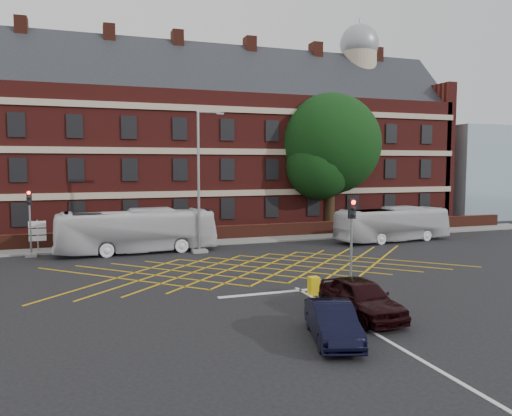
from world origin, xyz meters
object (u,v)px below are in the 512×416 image
object	(u,v)px
traffic_light_near	(351,251)
traffic_light_far	(30,229)
direction_signs	(37,232)
bus_right	(392,224)
street_lamp	(200,204)
car_maroon	(361,298)
bus_left	(137,231)
car_navy	(333,322)
deciduous_tree	(330,151)
utility_cabinet	(314,286)

from	to	relation	value
traffic_light_near	traffic_light_far	bearing A→B (deg)	138.20
traffic_light_far	direction_signs	size ratio (longest dim) A/B	1.94
bus_right	traffic_light_near	bearing A→B (deg)	133.71
street_lamp	car_maroon	bearing A→B (deg)	-80.41
bus_left	car_navy	distance (m)	19.87
bus_left	deciduous_tree	world-z (taller)	deciduous_tree
car_maroon	car_navy	bearing A→B (deg)	-140.13
car_navy	traffic_light_far	world-z (taller)	traffic_light_far
traffic_light_far	utility_cabinet	world-z (taller)	traffic_light_far
car_navy	utility_cabinet	size ratio (longest dim) A/B	4.73
traffic_light_near	traffic_light_far	world-z (taller)	same
bus_right	bus_left	bearing A→B (deg)	81.15
bus_left	traffic_light_near	size ratio (longest dim) A/B	2.47
car_navy	utility_cabinet	world-z (taller)	car_navy
car_navy	traffic_light_near	xyz separation A→B (m)	(4.32, 6.31, 1.13)
car_maroon	deciduous_tree	distance (m)	27.13
traffic_light_far	street_lamp	xyz separation A→B (m)	(10.64, -1.94, 1.52)
bus_left	traffic_light_far	world-z (taller)	traffic_light_far
bus_left	traffic_light_far	distance (m)	6.62
car_navy	utility_cabinet	xyz separation A→B (m)	(2.01, 5.62, -0.23)
car_navy	street_lamp	world-z (taller)	street_lamp
bus_left	traffic_light_far	bearing A→B (deg)	81.25
deciduous_tree	traffic_light_far	bearing A→B (deg)	-166.48
car_navy	traffic_light_far	distance (m)	22.94
bus_right	car_navy	bearing A→B (deg)	136.06
car_maroon	traffic_light_far	world-z (taller)	traffic_light_far
car_navy	direction_signs	distance (m)	24.21
traffic_light_near	street_lamp	world-z (taller)	street_lamp
traffic_light_far	street_lamp	bearing A→B (deg)	-10.35
car_navy	deciduous_tree	bearing A→B (deg)	78.58
car_navy	street_lamp	bearing A→B (deg)	107.16
bus_left	direction_signs	distance (m)	6.71
traffic_light_near	direction_signs	size ratio (longest dim) A/B	1.94
car_maroon	street_lamp	size ratio (longest dim) A/B	0.47
bus_right	direction_signs	world-z (taller)	bus_right
deciduous_tree	direction_signs	size ratio (longest dim) A/B	5.59
direction_signs	bus_right	bearing A→B (deg)	-8.24
car_maroon	traffic_light_near	world-z (taller)	traffic_light_near
deciduous_tree	traffic_light_near	distance (m)	22.26
direction_signs	utility_cabinet	world-z (taller)	direction_signs
car_navy	deciduous_tree	distance (m)	29.88
bus_left	bus_right	size ratio (longest dim) A/B	1.11
bus_left	deciduous_tree	distance (m)	19.84
bus_left	street_lamp	size ratio (longest dim) A/B	1.12
deciduous_tree	utility_cabinet	bearing A→B (deg)	-119.14
direction_signs	street_lamp	bearing A→B (deg)	-18.82
direction_signs	bus_left	bearing A→B (deg)	-20.22
street_lamp	car_navy	bearing A→B (deg)	-88.63
bus_left	car_maroon	distance (m)	18.64
car_navy	car_maroon	world-z (taller)	car_maroon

